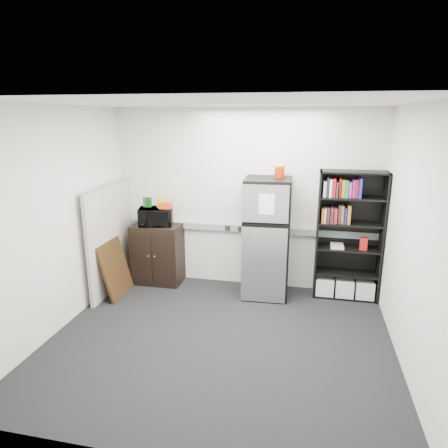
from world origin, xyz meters
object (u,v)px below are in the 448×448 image
(microwave, at_px, (156,217))
(refrigerator, at_px, (267,238))
(bookshelf, at_px, (349,237))
(cubicle_partition, at_px, (110,239))
(cabinet, at_px, (158,254))

(microwave, height_order, refrigerator, refrigerator)
(bookshelf, xyz_separation_m, cubicle_partition, (-3.43, -0.49, -0.10))
(cubicle_partition, xyz_separation_m, microwave, (0.56, 0.40, 0.27))
(bookshelf, xyz_separation_m, refrigerator, (-1.15, -0.14, -0.05))
(bookshelf, bearing_deg, microwave, -178.39)
(bookshelf, xyz_separation_m, cabinet, (-2.87, -0.06, -0.44))
(cabinet, bearing_deg, refrigerator, -2.67)
(cabinet, bearing_deg, cubicle_partition, -143.26)
(cabinet, distance_m, microwave, 0.61)
(bookshelf, relative_size, cubicle_partition, 1.14)
(bookshelf, height_order, cubicle_partition, bookshelf)
(bookshelf, height_order, cabinet, bookshelf)
(cabinet, relative_size, microwave, 1.91)
(cabinet, bearing_deg, microwave, -90.00)
(bookshelf, relative_size, cabinet, 1.96)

